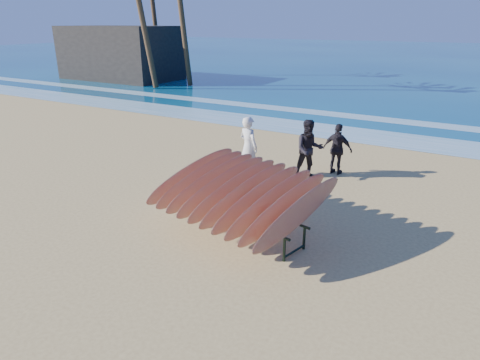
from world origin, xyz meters
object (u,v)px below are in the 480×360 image
(person_dark_a, at_px, (309,149))
(person_dark_b, at_px, (338,149))
(person_white, at_px, (248,147))
(surfboard_rack, at_px, (240,192))
(building, at_px, (120,53))

(person_dark_a, xyz_separation_m, person_dark_b, (0.61, 0.76, -0.10))
(person_white, xyz_separation_m, person_dark_a, (1.57, 0.80, -0.04))
(surfboard_rack, relative_size, person_dark_a, 2.14)
(person_dark_a, height_order, building, building)
(person_dark_a, distance_m, person_dark_b, 0.98)
(surfboard_rack, bearing_deg, person_dark_a, 103.53)
(person_dark_b, relative_size, building, 0.17)
(person_white, height_order, building, building)
(person_dark_a, height_order, person_dark_b, person_dark_a)
(person_white, xyz_separation_m, building, (-20.20, 14.99, 1.12))
(person_white, bearing_deg, surfboard_rack, 133.72)
(surfboard_rack, distance_m, person_white, 3.60)
(person_dark_b, bearing_deg, building, -26.96)
(surfboard_rack, xyz_separation_m, person_dark_b, (0.56, 4.78, -0.16))
(surfboard_rack, height_order, person_dark_b, same)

